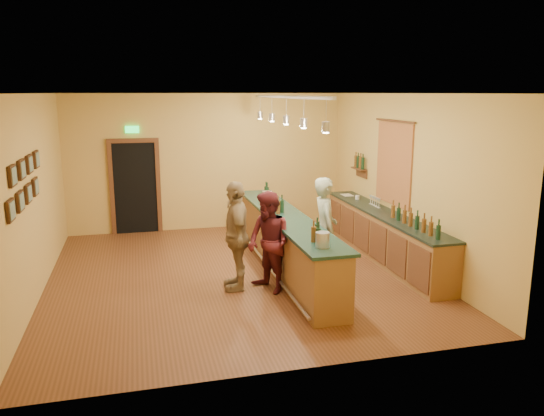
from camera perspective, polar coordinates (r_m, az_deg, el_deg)
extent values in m
plane|color=#5A3219|center=(9.67, -3.88, -7.12)|extent=(7.00, 7.00, 0.00)
cube|color=silver|center=(9.12, -4.18, 12.20)|extent=(6.50, 7.00, 0.02)
cube|color=gold|center=(12.68, -6.90, 4.92)|extent=(6.50, 0.02, 3.20)
cube|color=gold|center=(5.94, 2.13, -3.47)|extent=(6.50, 0.02, 3.20)
cube|color=gold|center=(9.26, -24.21, 1.19)|extent=(0.02, 7.00, 3.20)
cube|color=gold|center=(10.34, 14.00, 2.98)|extent=(0.02, 7.00, 3.20)
cube|color=black|center=(12.64, -14.49, 2.07)|extent=(0.95, 0.06, 2.10)
cube|color=#4C3116|center=(12.63, -16.87, 1.93)|extent=(0.10, 0.08, 2.10)
cube|color=#4C3116|center=(12.63, -12.11, 2.18)|extent=(0.10, 0.08, 2.10)
cube|color=#4C3116|center=(12.48, -14.76, 7.03)|extent=(1.15, 0.08, 0.10)
cube|color=#19E54C|center=(12.45, -14.82, 8.17)|extent=(0.30, 0.04, 0.15)
cube|color=maroon|center=(10.65, 12.96, 4.65)|extent=(0.03, 1.40, 1.60)
cube|color=#4C3116|center=(12.00, 9.33, 4.19)|extent=(0.16, 0.55, 0.03)
cube|color=#4C3116|center=(12.04, 9.62, 3.72)|extent=(0.03, 0.55, 0.18)
cube|color=brown|center=(10.63, 11.84, -3.02)|extent=(0.55, 4.50, 0.90)
cube|color=black|center=(10.52, 11.95, -0.55)|extent=(0.60, 4.55, 0.04)
cylinder|color=silver|center=(11.65, 9.16, 1.14)|extent=(0.09, 0.09, 0.09)
cube|color=silver|center=(12.10, 8.09, 1.39)|extent=(0.22, 0.30, 0.01)
cube|color=brown|center=(9.72, 1.46, -3.90)|extent=(0.60, 5.00, 1.00)
cube|color=#163129|center=(9.58, 1.48, -0.89)|extent=(0.70, 5.10, 0.05)
cylinder|color=silver|center=(9.73, -0.60, -6.03)|extent=(0.05, 5.00, 0.05)
cylinder|color=silver|center=(7.60, 5.45, -3.42)|extent=(0.20, 0.20, 0.22)
cylinder|color=silver|center=(10.68, -0.53, 1.23)|extent=(0.20, 0.20, 0.22)
cube|color=silver|center=(9.33, 1.55, 11.86)|extent=(0.06, 4.60, 0.05)
cylinder|color=silver|center=(7.43, 5.84, 10.22)|extent=(0.01, 0.01, 0.35)
cylinder|color=#A5A5AD|center=(7.44, 5.81, 8.68)|extent=(0.11, 0.11, 0.14)
cylinder|color=#FFEABF|center=(7.45, 5.80, 8.07)|extent=(0.08, 0.08, 0.02)
cylinder|color=silver|center=(8.38, 3.45, 10.49)|extent=(0.01, 0.01, 0.35)
cylinder|color=#A5A5AD|center=(8.39, 3.44, 9.13)|extent=(0.11, 0.11, 0.14)
cylinder|color=#FFEABF|center=(8.39, 3.43, 8.58)|extent=(0.08, 0.08, 0.02)
cylinder|color=silver|center=(9.33, 1.55, 10.70)|extent=(0.01, 0.01, 0.35)
cylinder|color=#A5A5AD|center=(9.34, 1.54, 9.47)|extent=(0.11, 0.11, 0.14)
cylinder|color=#FFEABF|center=(9.35, 1.54, 8.98)|extent=(0.08, 0.08, 0.02)
cylinder|color=silver|center=(10.30, 0.00, 10.85)|extent=(0.01, 0.01, 0.35)
cylinder|color=#A5A5AD|center=(10.31, 0.00, 9.74)|extent=(0.11, 0.11, 0.14)
cylinder|color=#FFEABF|center=(10.31, 0.00, 9.30)|extent=(0.08, 0.08, 0.02)
cylinder|color=silver|center=(11.27, -1.29, 10.98)|extent=(0.01, 0.01, 0.35)
cylinder|color=#A5A5AD|center=(11.28, -1.29, 9.96)|extent=(0.11, 0.11, 0.14)
cylinder|color=#FFEABF|center=(11.28, -1.28, 9.55)|extent=(0.08, 0.08, 0.02)
imported|color=gray|center=(9.26, 5.70, -2.21)|extent=(0.50, 0.70, 1.80)
imported|color=#59191E|center=(8.61, -0.34, -3.73)|extent=(0.90, 0.99, 1.66)
imported|color=#997A51|center=(8.75, -3.87, -2.98)|extent=(0.53, 1.10, 1.82)
cylinder|color=#945D43|center=(11.77, 1.42, -0.37)|extent=(0.31, 0.31, 0.04)
cylinder|color=#945D43|center=(11.88, 1.98, -1.86)|extent=(0.04, 0.04, 0.61)
cylinder|color=#945D43|center=(11.93, 1.00, -1.80)|extent=(0.04, 0.04, 0.61)
cylinder|color=#945D43|center=(11.73, 1.27, -2.04)|extent=(0.04, 0.04, 0.61)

